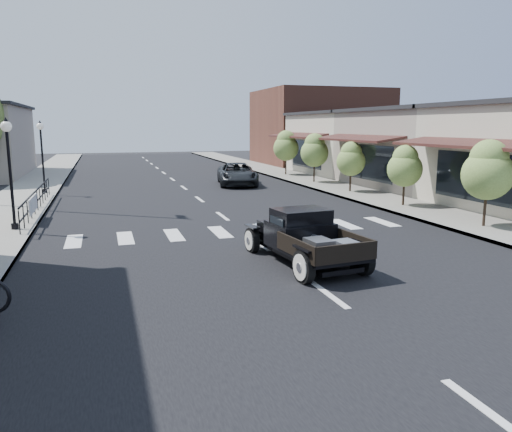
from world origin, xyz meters
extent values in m
plane|color=black|center=(0.00, 0.00, 0.00)|extent=(120.00, 120.00, 0.00)
cube|color=black|center=(0.00, 15.00, 0.01)|extent=(14.00, 80.00, 0.02)
cube|color=gray|center=(-8.50, 15.00, 0.07)|extent=(3.00, 80.00, 0.15)
cube|color=gray|center=(8.50, 15.00, 0.07)|extent=(3.00, 80.00, 0.15)
cube|color=gray|center=(15.00, 13.00, 2.25)|extent=(10.00, 9.00, 4.50)
cube|color=beige|center=(15.00, 22.00, 2.25)|extent=(10.00, 9.00, 4.50)
cube|color=brown|center=(15.50, 32.00, 3.50)|extent=(11.00, 10.00, 7.00)
imported|color=black|center=(3.42, 17.44, 0.69)|extent=(3.11, 5.26, 1.37)
camera|label=1|loc=(-4.60, -12.59, 3.67)|focal=35.00mm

